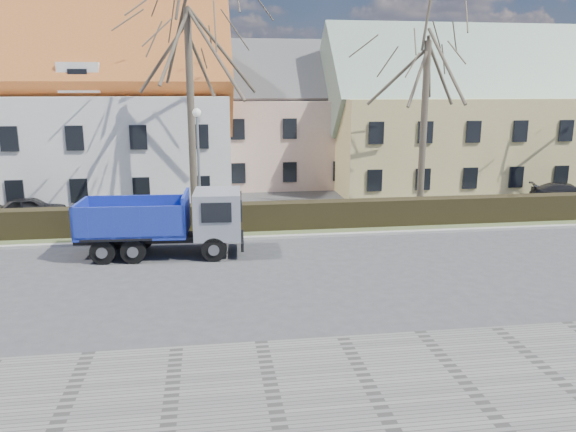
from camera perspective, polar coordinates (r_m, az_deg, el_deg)
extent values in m
plane|color=#3D3D40|center=(20.99, -4.33, -5.72)|extent=(120.00, 120.00, 0.00)
cube|color=slate|center=(13.23, -1.66, -17.36)|extent=(80.00, 5.00, 0.08)
cube|color=#A9A69E|center=(25.37, -5.05, -2.28)|extent=(80.00, 0.30, 0.12)
cube|color=#495731|center=(26.92, -5.24, -1.41)|extent=(80.00, 3.00, 0.10)
cube|color=black|center=(26.58, -5.25, -0.26)|extent=(60.00, 0.90, 1.30)
imported|color=black|center=(31.86, -24.68, 0.72)|extent=(3.70, 1.94, 1.20)
imported|color=black|center=(36.99, 26.45, 2.08)|extent=(4.35, 2.89, 1.17)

